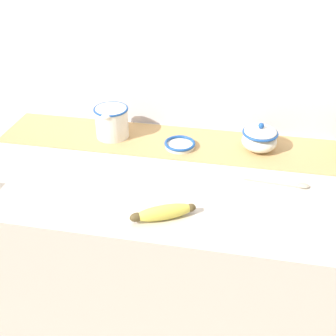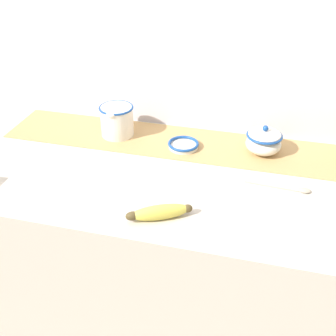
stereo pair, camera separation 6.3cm
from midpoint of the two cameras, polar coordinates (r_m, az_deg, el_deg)
name	(u,v)px [view 1 (the left image)]	position (r m, az deg, el deg)	size (l,w,h in m)	color
countertop	(168,269)	(1.62, -1.12, -13.50)	(1.41, 0.65, 0.87)	beige
back_wall	(187,38)	(1.52, 1.37, 17.22)	(2.21, 0.04, 2.40)	silver
table_runner	(179,142)	(1.51, 0.25, 3.47)	(1.30, 0.24, 0.00)	tan
cream_pitcher	(112,121)	(1.54, -8.79, 6.28)	(0.12, 0.14, 0.11)	white
sugar_bowl	(260,138)	(1.47, 11.09, 3.96)	(0.12, 0.12, 0.10)	white
small_dish	(180,144)	(1.47, 0.38, 3.19)	(0.11, 0.11, 0.02)	white
banana	(163,212)	(1.15, -2.22, -6.07)	(0.18, 0.11, 0.04)	#DBCC4C
spoon	(298,186)	(1.33, 15.85, -2.36)	(0.20, 0.03, 0.01)	#A89E89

